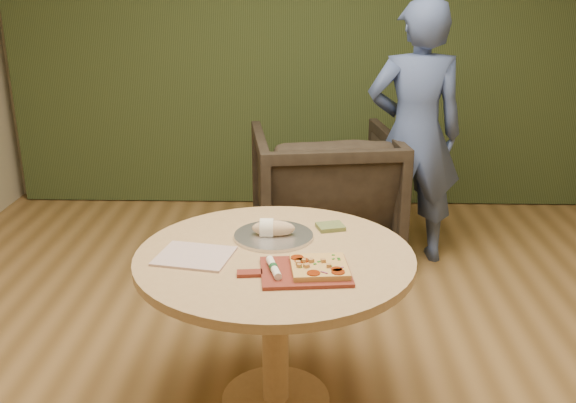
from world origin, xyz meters
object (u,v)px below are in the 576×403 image
(armchair, at_px, (324,185))
(person_standing, at_px, (415,135))
(pedestal_table, at_px, (275,283))
(cutlery_roll, at_px, (274,268))
(serving_tray, at_px, (274,236))
(bread_roll, at_px, (272,228))
(flatbread_pizza, at_px, (319,267))
(pizza_paddle, at_px, (303,272))

(armchair, relative_size, person_standing, 0.56)
(pedestal_table, xyz_separation_m, cutlery_roll, (0.01, -0.21, 0.17))
(serving_tray, xyz_separation_m, bread_roll, (-0.01, 0.00, 0.04))
(pedestal_table, distance_m, cutlery_roll, 0.27)
(cutlery_roll, xyz_separation_m, serving_tray, (-0.02, 0.38, -0.02))
(flatbread_pizza, xyz_separation_m, person_standing, (0.66, 1.85, 0.10))
(pedestal_table, distance_m, bread_roll, 0.26)
(serving_tray, bearing_deg, bread_roll, 180.00)
(pedestal_table, relative_size, armchair, 1.21)
(cutlery_roll, bearing_deg, pedestal_table, 77.39)
(cutlery_roll, bearing_deg, person_standing, 51.48)
(pizza_paddle, xyz_separation_m, person_standing, (0.72, 1.85, 0.12))
(pizza_paddle, bearing_deg, bread_roll, 105.36)
(armchair, bearing_deg, person_standing, 162.42)
(flatbread_pizza, height_order, person_standing, person_standing)
(pizza_paddle, bearing_deg, person_standing, 62.92)
(pedestal_table, relative_size, serving_tray, 3.33)
(serving_tray, distance_m, bread_roll, 0.04)
(bread_roll, distance_m, armchair, 1.64)
(flatbread_pizza, xyz_separation_m, armchair, (0.07, 1.95, -0.29))
(pedestal_table, height_order, cutlery_roll, cutlery_roll)
(pizza_paddle, height_order, flatbread_pizza, flatbread_pizza)
(cutlery_roll, relative_size, armchair, 0.20)
(pizza_paddle, distance_m, serving_tray, 0.39)
(bread_roll, relative_size, armchair, 0.20)
(flatbread_pizza, distance_m, bread_roll, 0.42)
(pizza_paddle, relative_size, bread_roll, 2.38)
(armchair, bearing_deg, serving_tray, 72.32)
(pedestal_table, relative_size, flatbread_pizza, 4.93)
(flatbread_pizza, bearing_deg, bread_roll, 119.61)
(pizza_paddle, distance_m, cutlery_roll, 0.12)
(pedestal_table, xyz_separation_m, person_standing, (0.84, 1.66, 0.27))
(pedestal_table, relative_size, pizza_paddle, 2.58)
(pedestal_table, bearing_deg, bread_roll, 97.24)
(pedestal_table, xyz_separation_m, bread_roll, (-0.02, 0.18, 0.18))
(serving_tray, bearing_deg, pedestal_table, -85.62)
(flatbread_pizza, bearing_deg, person_standing, 70.32)
(pedestal_table, distance_m, armchair, 1.78)
(cutlery_roll, distance_m, person_standing, 2.05)
(bread_roll, height_order, person_standing, person_standing)
(pedestal_table, distance_m, person_standing, 1.88)
(pizza_paddle, relative_size, armchair, 0.47)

